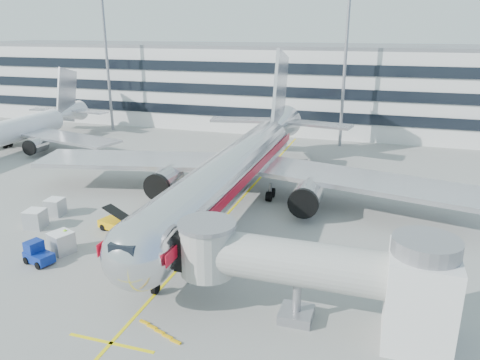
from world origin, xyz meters
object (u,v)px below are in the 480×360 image
(main_jet, at_px, (238,167))
(cargo_container_right, at_px, (35,219))
(belt_loader, at_px, (121,225))
(cargo_container_left, at_px, (55,207))
(baggage_tug, at_px, (37,254))
(cargo_container_front, at_px, (62,242))
(ramp_worker, at_px, (66,240))

(main_jet, relative_size, cargo_container_right, 25.89)
(belt_loader, bearing_deg, main_jet, 52.23)
(cargo_container_left, bearing_deg, baggage_tug, -59.20)
(cargo_container_right, relative_size, cargo_container_front, 0.86)
(cargo_container_front, bearing_deg, baggage_tug, -107.97)
(belt_loader, distance_m, ramp_worker, 5.58)
(cargo_container_front, bearing_deg, cargo_container_left, 131.40)
(ramp_worker, bearing_deg, cargo_container_left, 94.29)
(cargo_container_right, relative_size, ramp_worker, 0.98)
(cargo_container_front, height_order, ramp_worker, ramp_worker)
(belt_loader, relative_size, cargo_container_front, 2.19)
(cargo_container_front, xyz_separation_m, ramp_worker, (0.21, 0.39, 0.06))
(baggage_tug, xyz_separation_m, cargo_container_right, (-5.16, 5.89, 0.12))
(cargo_container_left, xyz_separation_m, ramp_worker, (6.45, -6.69, 0.12))
(cargo_container_left, height_order, cargo_container_right, cargo_container_right)
(main_jet, height_order, cargo_container_right, main_jet)
(cargo_container_left, distance_m, cargo_container_right, 3.41)
(belt_loader, xyz_separation_m, cargo_container_front, (-2.54, -5.45, 0.28))
(belt_loader, xyz_separation_m, cargo_container_right, (-8.41, -1.76, 0.27))
(baggage_tug, xyz_separation_m, cargo_container_left, (-5.53, 9.27, 0.07))
(main_jet, distance_m, cargo_container_front, 19.76)
(belt_loader, xyz_separation_m, cargo_container_left, (-8.78, 1.63, 0.22))
(baggage_tug, distance_m, ramp_worker, 2.75)
(cargo_container_left, xyz_separation_m, cargo_container_right, (0.37, -3.39, 0.05))
(cargo_container_left, xyz_separation_m, cargo_container_front, (6.24, -7.08, 0.06))
(cargo_container_front, relative_size, ramp_worker, 1.14)
(belt_loader, bearing_deg, baggage_tug, -113.03)
(main_jet, height_order, belt_loader, main_jet)
(baggage_tug, bearing_deg, cargo_container_right, 131.25)
(cargo_container_front, bearing_deg, cargo_container_right, 147.87)
(main_jet, relative_size, cargo_container_left, 28.96)
(cargo_container_right, bearing_deg, baggage_tug, -48.75)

